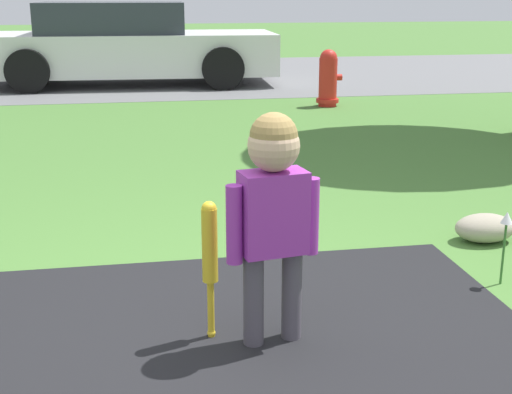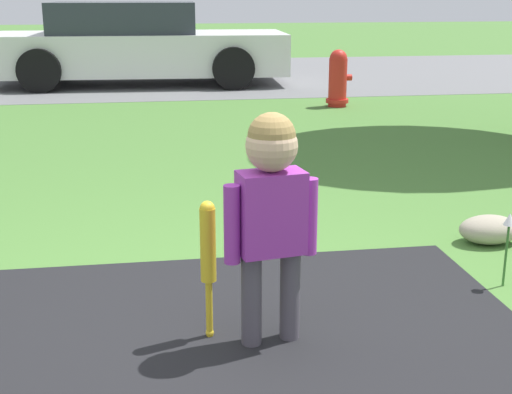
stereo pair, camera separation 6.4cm
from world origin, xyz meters
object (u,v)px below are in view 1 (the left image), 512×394
Objects in this scene: child at (273,198)px; fire_hydrant at (328,78)px; baseball_bat at (210,251)px; parked_car at (125,46)px.

child is 1.36× the size of fire_hydrant.
child is at bearing -17.66° from baseball_bat.
baseball_bat is (-0.25, 0.08, -0.24)m from child.
parked_car reaches higher than child.
baseball_bat is 0.13× the size of parked_car.
parked_car reaches higher than baseball_bat.
baseball_bat is 0.85× the size of fire_hydrant.
child is 8.86m from parked_car.
child is at bearing -83.66° from parked_car.
parked_car reaches higher than fire_hydrant.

